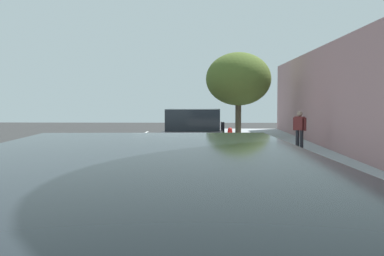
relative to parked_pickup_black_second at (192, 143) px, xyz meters
The scene contains 13 objects.
ground 1.05m from the parked_pickup_black_second, 157.03° to the right, with size 65.62×65.62×0.00m, color #2C2C2C.
sidewalk 3.51m from the parked_pickup_black_second, ahead, with size 4.47×41.02×0.16m, color #9BA2A6.
curb_edge 1.39m from the parked_pickup_black_second, 10.90° to the right, with size 0.16×41.02×0.16m, color gray.
lane_stripe_centre 3.87m from the parked_pickup_black_second, 168.99° to the right, with size 0.14×40.00×0.01m.
lane_stripe_bike_edge 0.99m from the parked_pickup_black_second, 150.60° to the right, with size 0.12×41.02×0.01m, color white.
parked_pickup_black_second is the anchor object (origin of this frame).
parked_sedan_red_mid 8.57m from the parked_pickup_black_second, 90.45° to the left, with size 2.06×4.50×1.52m.
parked_sedan_dark_blue_far 14.78m from the parked_pickup_black_second, 90.30° to the left, with size 2.04×4.50×1.52m.
bicycle_at_curb 4.36m from the parked_pickup_black_second, 81.60° to the left, with size 1.67×0.57×0.73m.
cyclist_with_backpack 3.94m from the parked_pickup_black_second, 77.46° to the left, with size 0.50×0.58×1.73m.
street_tree_mid_block 13.28m from the parked_pickup_black_second, 79.83° to the left, with size 3.73×3.73×4.81m.
pedestrian_on_phone 7.03m from the parked_pickup_black_second, 51.40° to the left, with size 0.49×0.44×1.62m.
fire_hydrant 7.06m from the parked_pickup_black_second, 77.51° to the left, with size 0.22×0.22×0.84m.
Camera 1 is at (0.90, -14.63, 2.24)m, focal length 44.98 mm.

